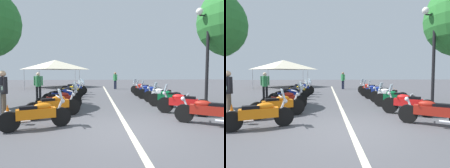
# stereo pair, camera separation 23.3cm
# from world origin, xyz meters

# --- Properties ---
(ground_plane) EXTENTS (80.00, 80.00, 0.00)m
(ground_plane) POSITION_xyz_m (0.00, 0.00, 0.00)
(ground_plane) COLOR #4C4C51
(lane_centre_stripe) EXTENTS (23.08, 0.16, 0.01)m
(lane_centre_stripe) POSITION_xyz_m (6.14, 0.00, 0.00)
(lane_centre_stripe) COLOR beige
(lane_centre_stripe) RESTS_ON ground_plane
(motorcycle_left_row_0) EXTENTS (0.94, 1.98, 1.19)m
(motorcycle_left_row_0) POSITION_xyz_m (0.38, 2.73, 0.46)
(motorcycle_left_row_0) COLOR black
(motorcycle_left_row_0) RESTS_ON ground_plane
(motorcycle_left_row_1) EXTENTS (1.15, 1.93, 1.00)m
(motorcycle_left_row_1) POSITION_xyz_m (1.85, 2.55, 0.46)
(motorcycle_left_row_1) COLOR black
(motorcycle_left_row_1) RESTS_ON ground_plane
(motorcycle_left_row_2) EXTENTS (0.95, 2.00, 1.21)m
(motorcycle_left_row_2) POSITION_xyz_m (3.19, 2.59, 0.47)
(motorcycle_left_row_2) COLOR black
(motorcycle_left_row_2) RESTS_ON ground_plane
(motorcycle_left_row_3) EXTENTS (1.00, 2.00, 1.21)m
(motorcycle_left_row_3) POSITION_xyz_m (4.81, 2.73, 0.47)
(motorcycle_left_row_3) COLOR black
(motorcycle_left_row_3) RESTS_ON ground_plane
(motorcycle_left_row_4) EXTENTS (1.24, 1.93, 0.99)m
(motorcycle_left_row_4) POSITION_xyz_m (6.09, 2.82, 0.45)
(motorcycle_left_row_4) COLOR black
(motorcycle_left_row_4) RESTS_ON ground_plane
(motorcycle_left_row_5) EXTENTS (1.09, 1.83, 1.20)m
(motorcycle_left_row_5) POSITION_xyz_m (7.49, 2.65, 0.46)
(motorcycle_left_row_5) COLOR black
(motorcycle_left_row_5) RESTS_ON ground_plane
(motorcycle_left_row_6) EXTENTS (1.16, 1.87, 1.21)m
(motorcycle_left_row_6) POSITION_xyz_m (8.95, 2.54, 0.46)
(motorcycle_left_row_6) COLOR black
(motorcycle_left_row_6) RESTS_ON ground_plane
(motorcycle_left_row_7) EXTENTS (1.08, 2.01, 1.21)m
(motorcycle_left_row_7) POSITION_xyz_m (10.59, 2.83, 0.47)
(motorcycle_left_row_7) COLOR black
(motorcycle_left_row_7) RESTS_ON ground_plane
(motorcycle_right_row_0) EXTENTS (1.28, 1.87, 0.99)m
(motorcycle_right_row_0) POSITION_xyz_m (0.30, -2.67, 0.45)
(motorcycle_right_row_0) COLOR black
(motorcycle_right_row_0) RESTS_ON ground_plane
(motorcycle_right_row_1) EXTENTS (1.25, 1.85, 1.23)m
(motorcycle_right_row_1) POSITION_xyz_m (1.85, -2.55, 0.48)
(motorcycle_right_row_1) COLOR black
(motorcycle_right_row_1) RESTS_ON ground_plane
(motorcycle_right_row_2) EXTENTS (1.34, 1.83, 1.23)m
(motorcycle_right_row_2) POSITION_xyz_m (3.34, -2.59, 0.48)
(motorcycle_right_row_2) COLOR black
(motorcycle_right_row_2) RESTS_ON ground_plane
(motorcycle_right_row_3) EXTENTS (1.25, 1.92, 1.01)m
(motorcycle_right_row_3) POSITION_xyz_m (4.73, -2.75, 0.46)
(motorcycle_right_row_3) COLOR black
(motorcycle_right_row_3) RESTS_ON ground_plane
(motorcycle_right_row_4) EXTENTS (1.09, 1.99, 1.22)m
(motorcycle_right_row_4) POSITION_xyz_m (6.15, -2.71, 0.47)
(motorcycle_right_row_4) COLOR black
(motorcycle_right_row_4) RESTS_ON ground_plane
(motorcycle_right_row_5) EXTENTS (1.12, 1.95, 1.19)m
(motorcycle_right_row_5) POSITION_xyz_m (7.52, -2.71, 0.46)
(motorcycle_right_row_5) COLOR black
(motorcycle_right_row_5) RESTS_ON ground_plane
(motorcycle_right_row_6) EXTENTS (1.38, 1.70, 1.22)m
(motorcycle_right_row_6) POSITION_xyz_m (9.09, -2.73, 0.47)
(motorcycle_right_row_6) COLOR black
(motorcycle_right_row_6) RESTS_ON ground_plane
(street_lamp_twin_globe) EXTENTS (0.32, 1.22, 4.71)m
(street_lamp_twin_globe) POSITION_xyz_m (3.05, -4.31, 3.23)
(street_lamp_twin_globe) COLOR black
(street_lamp_twin_globe) RESTS_ON ground_plane
(traffic_cone_0) EXTENTS (0.36, 0.36, 0.61)m
(traffic_cone_0) POSITION_xyz_m (1.34, 4.03, 0.29)
(traffic_cone_0) COLOR orange
(traffic_cone_0) RESTS_ON ground_plane
(traffic_cone_1) EXTENTS (0.36, 0.36, 0.61)m
(traffic_cone_1) POSITION_xyz_m (7.82, -4.24, 0.29)
(traffic_cone_1) COLOR orange
(traffic_cone_1) RESTS_ON ground_plane
(traffic_cone_2) EXTENTS (0.36, 0.36, 0.61)m
(traffic_cone_2) POSITION_xyz_m (6.60, -3.94, 0.29)
(traffic_cone_2) COLOR orange
(traffic_cone_2) RESTS_ON ground_plane
(bystander_0) EXTENTS (0.32, 0.53, 1.73)m
(bystander_0) POSITION_xyz_m (6.39, 4.48, 1.02)
(bystander_0) COLOR black
(bystander_0) RESTS_ON ground_plane
(bystander_1) EXTENTS (0.42, 0.39, 1.77)m
(bystander_1) POSITION_xyz_m (13.85, -1.08, 1.04)
(bystander_1) COLOR #1E2338
(bystander_1) RESTS_ON ground_plane
(bystander_2) EXTENTS (0.42, 0.38, 1.79)m
(bystander_2) POSITION_xyz_m (2.18, 4.55, 1.05)
(bystander_2) COLOR brown
(bystander_2) RESTS_ON ground_plane
(event_tent) EXTENTS (5.76, 5.76, 3.20)m
(event_tent) POSITION_xyz_m (17.03, 5.71, 2.65)
(event_tent) COLOR beige
(event_tent) RESTS_ON ground_plane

